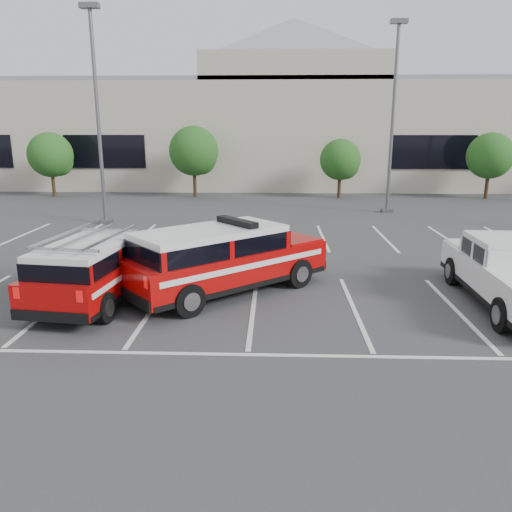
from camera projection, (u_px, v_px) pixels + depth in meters
The scene contains 12 objects.
ground at pixel (253, 308), 13.41m from camera, with size 120.00×120.00×0.00m, color #39393B.
stall_markings at pixel (259, 264), 17.76m from camera, with size 23.00×15.00×0.01m, color silver.
convention_building at pixel (271, 128), 43.06m from camera, with size 60.00×16.99×13.20m.
tree_left at pixel (52, 156), 34.58m from camera, with size 3.07×3.07×4.42m.
tree_mid_left at pixel (195, 153), 34.16m from camera, with size 3.37×3.37×4.85m.
tree_mid_right at pixel (341, 161), 33.93m from camera, with size 2.77×2.77×3.99m.
tree_right at pixel (491, 157), 33.51m from camera, with size 3.07×3.07×4.42m.
light_pole_left at pixel (98, 117), 24.01m from camera, with size 0.90×0.60×10.24m.
light_pole_mid at pixel (393, 119), 27.34m from camera, with size 0.90×0.60×10.24m.
fire_chief_suv at pixel (223, 264), 14.48m from camera, with size 6.01×5.66×2.13m.
white_pickup at pixel (510, 280), 13.48m from camera, with size 2.18×5.88×1.79m.
ladder_suv at pixel (97, 274), 13.79m from camera, with size 2.58×5.23×1.98m.
Camera 1 is at (0.54, -12.62, 4.71)m, focal length 35.00 mm.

